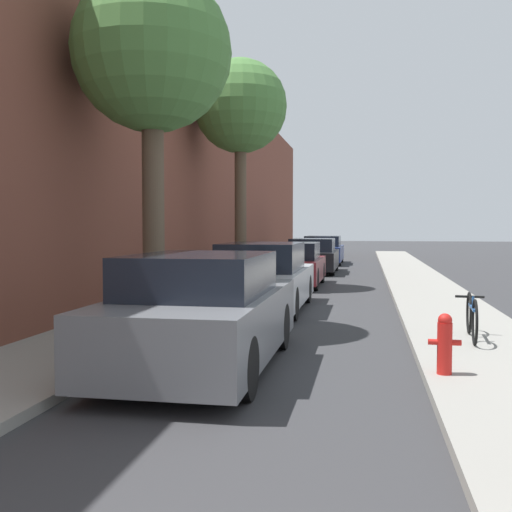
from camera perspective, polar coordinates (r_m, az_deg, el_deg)
name	(u,v)px	position (r m, az deg, el deg)	size (l,w,h in m)	color
ground_plane	(320,293)	(16.50, 6.14, -3.56)	(120.00, 120.00, 0.00)	#333335
sidewalk_left	(217,289)	(16.95, -3.70, -3.18)	(2.00, 52.00, 0.12)	gray
sidewalk_right	(430,293)	(16.53, 16.23, -3.44)	(2.00, 52.00, 0.12)	gray
building_facade_left	(171,162)	(17.33, -8.12, 8.87)	(0.70, 52.00, 7.33)	brown
parked_car_grey	(204,313)	(7.77, -5.03, -5.48)	(1.81, 4.34, 1.49)	black
parked_car_silver	(263,278)	(13.07, 0.67, -2.15)	(1.82, 4.52, 1.48)	black
parked_car_maroon	(291,265)	(18.34, 3.40, -0.88)	(1.83, 3.94, 1.35)	black
parked_car_black	(313,256)	(23.77, 5.43, -0.03)	(1.88, 4.24, 1.36)	black
parked_car_navy	(323,250)	(29.39, 6.42, 0.53)	(1.84, 4.52, 1.38)	black
street_tree_near	(152,56)	(10.98, -9.88, 18.30)	(2.75, 2.75, 6.10)	brown
street_tree_far	(240,109)	(18.11, -1.50, 13.87)	(2.75, 2.75, 6.63)	brown
fire_hydrant	(445,343)	(7.33, 17.55, -7.91)	(0.37, 0.17, 0.71)	red
bicycle	(472,317)	(9.69, 19.89, -5.46)	(0.44, 1.64, 0.67)	black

